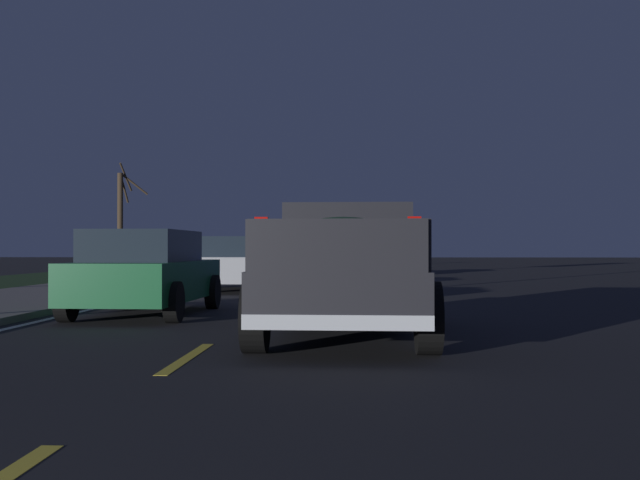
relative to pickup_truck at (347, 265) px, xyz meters
The scene contains 9 objects.
ground 16.63m from the pickup_truck, ahead, with size 144.00×144.00×0.00m, color black.
sidewalk_shoulder 18.14m from the pickup_truck, 24.29° to the left, with size 108.00×4.00×0.12m, color slate.
grass_verge 20.70m from the pickup_truck, 37.02° to the left, with size 108.00×6.00×0.01m, color #1E3819.
lane_markings 19.05m from the pickup_truck, 12.93° to the left, with size 108.00×3.54×0.01m.
pickup_truck is the anchor object (origin of this frame).
sedan_silver 11.66m from the pickup_truck, 17.29° to the left, with size 4.41×2.04×1.54m.
sedan_green 4.84m from the pickup_truck, 49.95° to the left, with size 4.45×2.10×1.54m.
sedan_blue 23.26m from the pickup_truck, ahead, with size 4.41×2.04×1.54m.
bare_tree_far 29.17m from the pickup_truck, 23.28° to the left, with size 1.07×1.38×5.47m.
Camera 1 is at (-0.20, -1.87, 1.23)m, focal length 43.04 mm.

